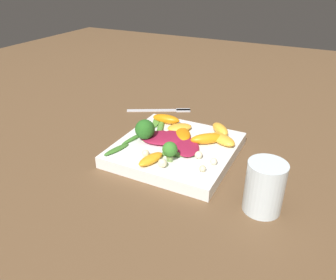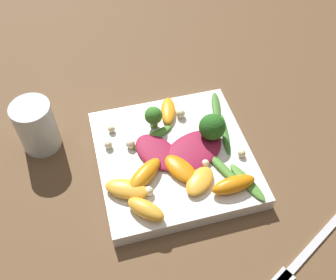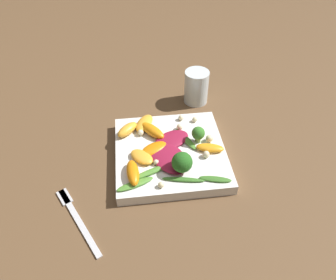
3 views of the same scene
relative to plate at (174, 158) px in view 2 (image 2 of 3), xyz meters
The scene contains 28 objects.
ground_plane 0.01m from the plate, ahead, with size 2.40×2.40×0.00m, color brown.
plate is the anchor object (origin of this frame).
drinking_glass 0.23m from the plate, 114.96° to the right, with size 0.06×0.06×0.09m.
fork 0.24m from the plate, 32.25° to the left, with size 0.10×0.16×0.01m.
radicchio_leaf_0 0.03m from the plate, 73.79° to the left, with size 0.11×0.13×0.01m.
radicchio_leaf_1 0.03m from the plate, 103.66° to the right, with size 0.10×0.09×0.01m.
orange_segment_0 0.10m from the plate, 59.28° to the right, with size 0.06×0.07×0.02m.
orange_segment_1 0.11m from the plate, 38.10° to the left, with size 0.03×0.07×0.02m.
orange_segment_2 0.04m from the plate, ahead, with size 0.07×0.06×0.01m.
orange_segment_3 0.09m from the plate, behind, with size 0.06×0.04×0.01m.
orange_segment_4 0.07m from the plate, 18.58° to the left, with size 0.06×0.06×0.01m.
orange_segment_5 0.12m from the plate, 36.04° to the right, with size 0.06×0.06×0.02m.
orange_segment_6 0.07m from the plate, 57.95° to the right, with size 0.07×0.07×0.02m.
broccoli_floret_0 0.08m from the plate, 102.70° to the left, with size 0.04×0.04×0.05m.
broccoli_floret_1 0.08m from the plate, 164.55° to the right, with size 0.03×0.03×0.04m.
arugula_sprig_0 0.13m from the plate, 128.82° to the left, with size 0.07×0.03×0.01m.
arugula_sprig_1 0.05m from the plate, 145.96° to the right, with size 0.05×0.08×0.01m.
arugula_sprig_2 0.08m from the plate, 52.76° to the left, with size 0.09×0.05×0.01m.
arugula_sprig_3 0.12m from the plate, 47.82° to the left, with size 0.08×0.04×0.01m.
arugula_sprig_4 0.09m from the plate, 99.16° to the left, with size 0.09×0.03×0.01m.
macadamia_nut_0 0.07m from the plate, 115.46° to the right, with size 0.02×0.02×0.02m.
macadamia_nut_1 0.09m from the plate, behind, with size 0.02×0.02×0.02m.
macadamia_nut_2 0.11m from the plate, 128.57° to the right, with size 0.01×0.01×0.01m.
macadamia_nut_3 0.09m from the plate, 42.08° to the right, with size 0.01×0.01×0.01m.
macadamia_nut_4 0.11m from the plate, 72.65° to the left, with size 0.01×0.01×0.01m.
macadamia_nut_5 0.06m from the plate, 48.66° to the left, with size 0.01×0.01×0.01m.
macadamia_nut_6 0.11m from the plate, 111.53° to the right, with size 0.01×0.01×0.01m.
macadamia_nut_7 0.08m from the plate, 156.79° to the left, with size 0.02×0.02×0.02m.
Camera 2 is at (0.36, -0.11, 0.53)m, focal length 42.00 mm.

